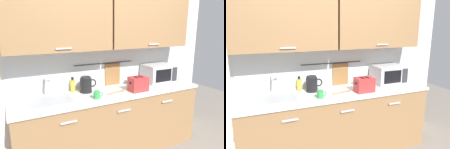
% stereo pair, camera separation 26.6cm
% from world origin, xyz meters
% --- Properties ---
extents(counter_unit, '(2.53, 0.64, 0.90)m').
position_xyz_m(counter_unit, '(-0.01, 0.30, 0.46)').
color(counter_unit, '#997047').
rests_on(counter_unit, ground).
extents(back_wall_assembly, '(3.70, 0.41, 2.50)m').
position_xyz_m(back_wall_assembly, '(0.00, 0.53, 1.52)').
color(back_wall_assembly, silver).
rests_on(back_wall_assembly, ground).
extents(sink_faucet, '(0.09, 0.17, 0.22)m').
position_xyz_m(sink_faucet, '(-0.82, 0.53, 1.04)').
color(sink_faucet, '#B2B5BA').
rests_on(sink_faucet, counter_unit).
extents(microwave, '(0.46, 0.35, 0.27)m').
position_xyz_m(microwave, '(0.86, 0.41, 1.04)').
color(microwave, silver).
rests_on(microwave, counter_unit).
extents(electric_kettle, '(0.23, 0.16, 0.21)m').
position_xyz_m(electric_kettle, '(-0.32, 0.42, 1.00)').
color(electric_kettle, black).
rests_on(electric_kettle, counter_unit).
extents(dish_soap_bottle, '(0.06, 0.06, 0.20)m').
position_xyz_m(dish_soap_bottle, '(-0.48, 0.51, 0.99)').
color(dish_soap_bottle, yellow).
rests_on(dish_soap_bottle, counter_unit).
extents(mug_near_sink, '(0.12, 0.08, 0.09)m').
position_xyz_m(mug_near_sink, '(-0.30, 0.13, 0.95)').
color(mug_near_sink, green).
rests_on(mug_near_sink, counter_unit).
extents(mixing_bowl, '(0.21, 0.21, 0.08)m').
position_xyz_m(mixing_bowl, '(0.42, 0.46, 0.94)').
color(mixing_bowl, silver).
rests_on(mixing_bowl, counter_unit).
extents(toaster, '(0.26, 0.17, 0.19)m').
position_xyz_m(toaster, '(0.31, 0.16, 1.00)').
color(toaster, red).
rests_on(toaster, counter_unit).
extents(wooden_spoon, '(0.28, 0.08, 0.01)m').
position_xyz_m(wooden_spoon, '(0.04, 0.22, 0.91)').
color(wooden_spoon, '#9E7042').
rests_on(wooden_spoon, counter_unit).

